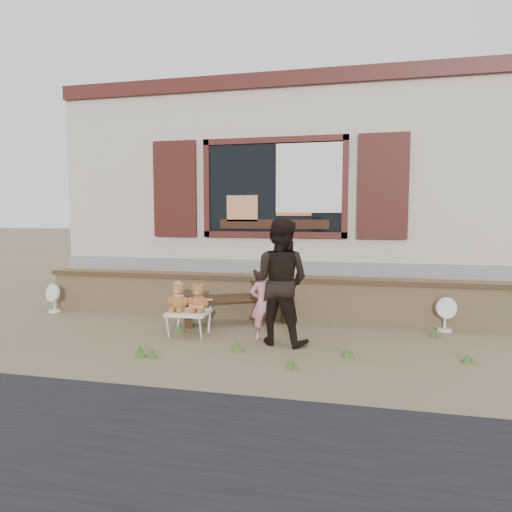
% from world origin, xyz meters
% --- Properties ---
extents(ground, '(80.00, 80.00, 0.00)m').
position_xyz_m(ground, '(0.00, 0.00, 0.00)').
color(ground, brown).
rests_on(ground, ground).
extents(shopfront, '(8.04, 5.13, 4.00)m').
position_xyz_m(shopfront, '(0.00, 4.49, 2.00)').
color(shopfront, '#B5A893').
rests_on(shopfront, ground).
extents(brick_wall, '(7.10, 0.36, 0.67)m').
position_xyz_m(brick_wall, '(0.00, 1.00, 0.34)').
color(brick_wall, tan).
rests_on(brick_wall, ground).
extents(bench, '(1.62, 0.99, 0.42)m').
position_xyz_m(bench, '(-0.28, 0.57, 0.30)').
color(bench, '#301E11').
rests_on(bench, ground).
extents(folding_chair, '(0.54, 0.48, 0.32)m').
position_xyz_m(folding_chair, '(-0.73, -0.18, 0.29)').
color(folding_chair, silver).
rests_on(folding_chair, ground).
extents(teddy_bear_left, '(0.29, 0.26, 0.39)m').
position_xyz_m(teddy_bear_left, '(-0.87, -0.18, 0.51)').
color(teddy_bear_left, brown).
rests_on(teddy_bear_left, folding_chair).
extents(teddy_bear_right, '(0.29, 0.26, 0.39)m').
position_xyz_m(teddy_bear_right, '(-0.59, -0.17, 0.51)').
color(teddy_bear_right, brown).
rests_on(teddy_bear_right, folding_chair).
extents(child, '(0.40, 0.32, 0.94)m').
position_xyz_m(child, '(0.28, -0.17, 0.47)').
color(child, pink).
rests_on(child, ground).
extents(adult, '(0.86, 0.73, 1.55)m').
position_xyz_m(adult, '(0.51, -0.29, 0.78)').
color(adult, black).
rests_on(adult, ground).
extents(fan_left, '(0.30, 0.20, 0.47)m').
position_xyz_m(fan_left, '(-3.40, 0.66, 0.23)').
color(fan_left, silver).
rests_on(fan_left, ground).
extents(fan_right, '(0.31, 0.20, 0.47)m').
position_xyz_m(fan_right, '(2.61, 0.80, 0.24)').
color(fan_right, silver).
rests_on(fan_right, ground).
extents(grass_tufts, '(3.68, 1.72, 0.15)m').
position_xyz_m(grass_tufts, '(0.49, -0.65, 0.06)').
color(grass_tufts, '#3C5823').
rests_on(grass_tufts, ground).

